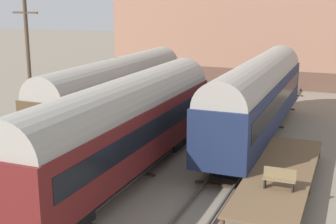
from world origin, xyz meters
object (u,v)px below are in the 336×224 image
object	(u,v)px
train_car_brown	(116,89)
bench	(279,178)
train_car_maroon	(125,122)
train_car_navy	(258,94)
utility_pole	(29,68)

from	to	relation	value
train_car_brown	bench	xyz separation A→B (m)	(12.66, -8.92, -1.40)
train_car_brown	train_car_maroon	xyz separation A→B (m)	(4.82, -8.08, 0.09)
train_car_navy	train_car_brown	size ratio (longest dim) A/B	1.08
train_car_navy	bench	xyz separation A→B (m)	(3.03, -9.98, -1.60)
bench	utility_pole	size ratio (longest dim) A/B	0.15
train_car_brown	train_car_navy	bearing A→B (deg)	6.30
train_car_maroon	utility_pole	size ratio (longest dim) A/B	1.93
train_car_brown	train_car_maroon	distance (m)	9.41
train_car_maroon	bench	distance (m)	8.03
train_car_maroon	train_car_brown	bearing A→B (deg)	120.81
train_car_navy	bench	distance (m)	10.55
train_car_navy	utility_pole	world-z (taller)	utility_pole
train_car_maroon	bench	world-z (taller)	train_car_maroon
train_car_navy	train_car_maroon	world-z (taller)	train_car_navy
train_car_navy	train_car_maroon	distance (m)	10.33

